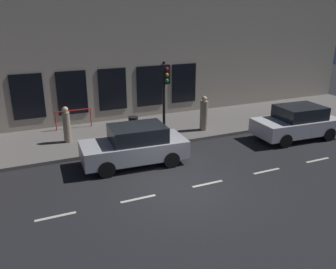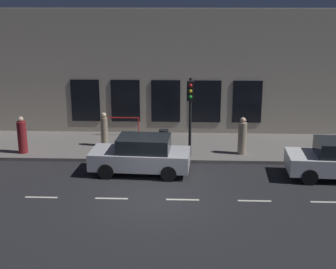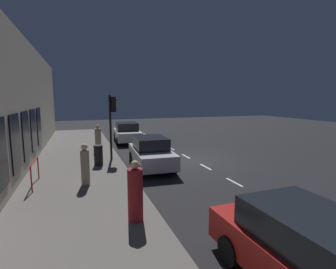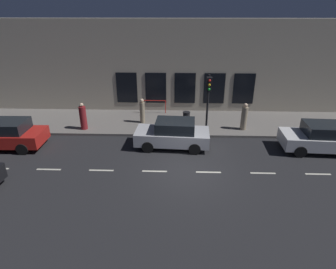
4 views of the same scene
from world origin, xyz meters
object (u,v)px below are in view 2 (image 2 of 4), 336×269
pedestrian_2 (242,137)px  pedestrian_1 (22,136)px  traffic_light (190,102)px  parked_car_2 (141,155)px  trash_bin (164,140)px  pedestrian_0 (104,130)px

pedestrian_2 → pedestrian_1: bearing=-61.8°
traffic_light → parked_car_2: size_ratio=0.86×
pedestrian_1 → trash_bin: 6.54m
pedestrian_2 → trash_bin: (0.26, 3.61, -0.28)m
trash_bin → traffic_light: bearing=-127.2°
pedestrian_0 → pedestrian_2: size_ratio=0.96×
traffic_light → pedestrian_1: bearing=87.1°
pedestrian_2 → pedestrian_0: bearing=-71.8°
pedestrian_0 → pedestrian_2: pedestrian_2 is taller
pedestrian_1 → pedestrian_2: 10.12m
traffic_light → trash_bin: bearing=52.8°
parked_car_2 → traffic_light: bearing=-47.5°
parked_car_2 → pedestrian_2: (2.31, -4.42, 0.15)m
pedestrian_2 → trash_bin: 3.63m
traffic_light → trash_bin: (0.92, 1.21, -2.02)m
pedestrian_0 → pedestrian_1: bearing=144.7°
traffic_light → pedestrian_2: bearing=-74.6°
pedestrian_0 → pedestrian_2: (-0.97, -6.53, 0.01)m
pedestrian_1 → trash_bin: bearing=-154.9°
pedestrian_1 → parked_car_2: bearing=-179.2°
pedestrian_0 → pedestrian_1: 3.80m
pedestrian_0 → pedestrian_2: bearing=-62.8°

